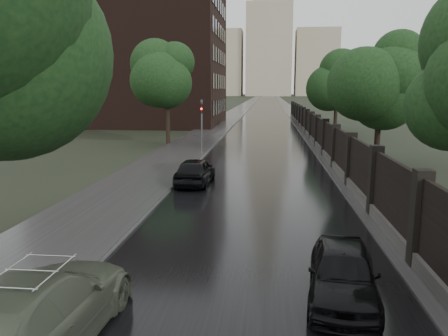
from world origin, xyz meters
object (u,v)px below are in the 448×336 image
Objects in this scene: tree_right_c at (337,87)px; volga_sedan at (35,313)px; tree_right_b at (381,86)px; tree_left_far at (167,83)px; car_right_near at (343,273)px; hatchback_left at (195,171)px; traffic_light at (202,122)px.

tree_right_c is 1.32× the size of volga_sedan.
tree_right_b is at bearing -114.95° from volga_sedan.
tree_left_far is at bearing -147.17° from tree_right_c.
volga_sedan is 1.40× the size of car_right_near.
tree_right_b is at bearing -143.84° from hatchback_left.
traffic_light is at bearing -128.18° from tree_right_c.
volga_sedan reaches higher than hatchback_left.
hatchback_left reaches higher than car_right_near.
car_right_near is (5.39, -11.82, -0.04)m from hatchback_left.
tree_right_c is at bearing -110.91° from hatchback_left.
hatchback_left is at bearing -83.26° from traffic_light.
tree_left_far is 1.95× the size of car_right_near.
tree_right_b is at bearing 81.74° from car_right_near.
tree_right_c reaches higher than car_right_near.
tree_right_c is at bearing 89.03° from car_right_near.
volga_sedan reaches higher than car_right_near.
tree_right_c is 1.85× the size of car_right_near.
traffic_light is 24.75m from volga_sedan.
traffic_light is at bearing -53.53° from tree_left_far.
volga_sedan is 14.48m from hatchback_left.
car_right_near is at bearing -105.29° from tree_right_b.
tree_left_far is 17.45m from tree_right_b.
tree_left_far is at bearing 152.70° from tree_right_b.
traffic_light is 10.43m from hatchback_left.
traffic_light is (-11.80, 2.99, -2.55)m from tree_right_b.
traffic_light is 1.00× the size of hatchback_left.
volga_sedan is 6.46m from car_right_near.
traffic_light is 23.07m from car_right_near.
volga_sedan is at bearing -81.57° from tree_left_far.
volga_sedan is 1.32× the size of hatchback_left.
hatchback_left is (-10.59, -25.22, -4.27)m from tree_right_c.
tree_right_b is (15.50, -8.00, -0.29)m from tree_left_far.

